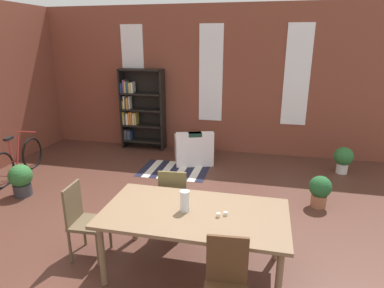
# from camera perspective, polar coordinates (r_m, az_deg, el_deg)

# --- Properties ---
(ground_plane) EXTENTS (10.67, 10.67, 0.00)m
(ground_plane) POSITION_cam_1_polar(r_m,az_deg,el_deg) (4.66, -5.78, -16.43)
(ground_plane) COLOR #502E24
(back_wall_brick) EXTENTS (9.21, 0.12, 3.39)m
(back_wall_brick) POSITION_cam_1_polar(r_m,az_deg,el_deg) (7.86, 3.37, 10.91)
(back_wall_brick) COLOR brown
(back_wall_brick) RESTS_ON ground
(window_pane_0) EXTENTS (0.55, 0.02, 2.20)m
(window_pane_0) POSITION_cam_1_polar(r_m,az_deg,el_deg) (8.31, -10.14, 12.21)
(window_pane_0) COLOR white
(window_pane_1) EXTENTS (0.55, 0.02, 2.20)m
(window_pane_1) POSITION_cam_1_polar(r_m,az_deg,el_deg) (7.77, 3.30, 12.09)
(window_pane_1) COLOR white
(window_pane_2) EXTENTS (0.55, 0.02, 2.20)m
(window_pane_2) POSITION_cam_1_polar(r_m,az_deg,el_deg) (7.69, 17.79, 11.25)
(window_pane_2) COLOR white
(dining_table) EXTENTS (2.06, 1.09, 0.78)m
(dining_table) POSITION_cam_1_polar(r_m,az_deg,el_deg) (3.76, 0.44, -12.68)
(dining_table) COLOR brown
(dining_table) RESTS_ON ground
(vase_on_table) EXTENTS (0.11, 0.11, 0.24)m
(vase_on_table) POSITION_cam_1_polar(r_m,az_deg,el_deg) (3.69, -1.27, -9.88)
(vase_on_table) COLOR silver
(vase_on_table) RESTS_ON dining_table
(tealight_candle_0) EXTENTS (0.04, 0.04, 0.04)m
(tealight_candle_0) POSITION_cam_1_polar(r_m,az_deg,el_deg) (3.66, 5.87, -11.97)
(tealight_candle_0) COLOR silver
(tealight_candle_0) RESTS_ON dining_table
(tealight_candle_1) EXTENTS (0.04, 0.04, 0.04)m
(tealight_candle_1) POSITION_cam_1_polar(r_m,az_deg,el_deg) (3.63, 4.61, -12.23)
(tealight_candle_1) COLOR silver
(tealight_candle_1) RESTS_ON dining_table
(dining_chair_far_left) EXTENTS (0.43, 0.43, 0.95)m
(dining_chair_far_left) POSITION_cam_1_polar(r_m,az_deg,el_deg) (4.61, -3.11, -9.36)
(dining_chair_far_left) COLOR brown
(dining_chair_far_left) RESTS_ON ground
(dining_chair_head_left) EXTENTS (0.42, 0.42, 0.95)m
(dining_chair_head_left) POSITION_cam_1_polar(r_m,az_deg,el_deg) (4.34, -18.45, -12.16)
(dining_chair_head_left) COLOR brown
(dining_chair_head_left) RESTS_ON ground
(dining_chair_near_right) EXTENTS (0.43, 0.43, 0.95)m
(dining_chair_near_right) POSITION_cam_1_polar(r_m,az_deg,el_deg) (3.19, 5.93, -23.36)
(dining_chair_near_right) COLOR #50321C
(dining_chair_near_right) RESTS_ON ground
(bookshelf_tall) EXTENTS (1.08, 0.33, 1.96)m
(bookshelf_tall) POSITION_cam_1_polar(r_m,az_deg,el_deg) (8.19, -9.14, 6.00)
(bookshelf_tall) COLOR black
(bookshelf_tall) RESTS_ON ground
(armchair_white) EXTENTS (1.02, 1.02, 0.75)m
(armchair_white) POSITION_cam_1_polar(r_m,az_deg,el_deg) (7.29, 0.26, -1.01)
(armchair_white) COLOR white
(armchair_white) RESTS_ON ground
(bicycle_second) EXTENTS (0.44, 1.63, 0.89)m
(bicycle_second) POSITION_cam_1_polar(r_m,az_deg,el_deg) (7.32, -28.00, -2.54)
(bicycle_second) COLOR black
(bicycle_second) RESTS_ON ground
(potted_plant_by_shelf) EXTENTS (0.36, 0.36, 0.53)m
(potted_plant_by_shelf) POSITION_cam_1_polar(r_m,az_deg,el_deg) (5.73, 21.36, -7.42)
(potted_plant_by_shelf) COLOR #9E6042
(potted_plant_by_shelf) RESTS_ON ground
(potted_plant_corner) EXTENTS (0.40, 0.40, 0.57)m
(potted_plant_corner) POSITION_cam_1_polar(r_m,az_deg,el_deg) (6.43, -27.61, -5.41)
(potted_plant_corner) COLOR #333338
(potted_plant_corner) RESTS_ON ground
(potted_plant_window) EXTENTS (0.38, 0.38, 0.55)m
(potted_plant_window) POSITION_cam_1_polar(r_m,az_deg,el_deg) (7.32, 24.83, -2.25)
(potted_plant_window) COLOR silver
(potted_plant_window) RESTS_ON ground
(striped_rug) EXTENTS (1.41, 1.00, 0.01)m
(striped_rug) POSITION_cam_1_polar(r_m,az_deg,el_deg) (6.90, -3.13, -4.54)
(striped_rug) COLOR #1E1E33
(striped_rug) RESTS_ON ground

